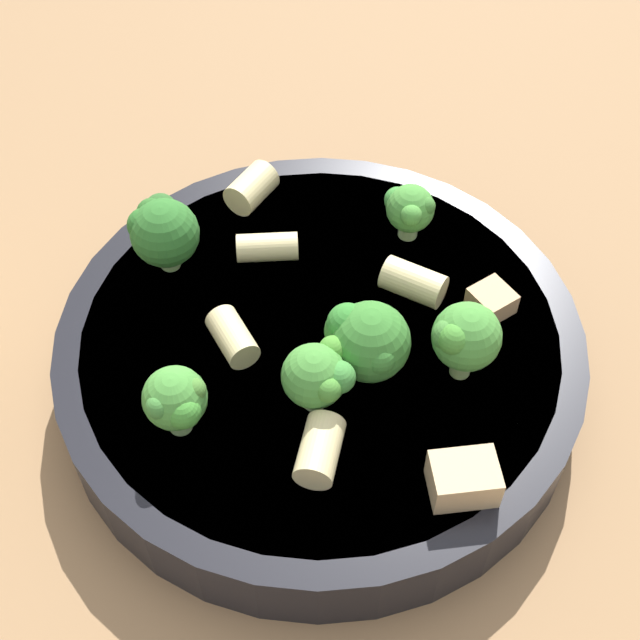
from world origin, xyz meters
TOP-DOWN VIEW (x-y plane):
  - ground_plane at (0.00, 0.00)m, footprint 2.00×2.00m
  - pasta_bowl at (0.00, 0.00)m, footprint 0.24×0.24m
  - broccoli_floret_0 at (-0.04, 0.06)m, footprint 0.03×0.03m
  - broccoli_floret_1 at (-0.04, 0.01)m, footprint 0.03×0.03m
  - broccoli_floret_2 at (-0.02, -0.01)m, footprint 0.04×0.04m
  - broccoli_floret_3 at (0.05, -0.05)m, footprint 0.03×0.02m
  - broccoli_floret_4 at (-0.03, -0.05)m, footprint 0.03×0.03m
  - broccoli_floret_5 at (0.06, 0.06)m, footprint 0.04×0.03m
  - rigatoni_0 at (0.09, 0.02)m, footprint 0.03×0.03m
  - rigatoni_1 at (0.05, 0.02)m, footprint 0.02×0.03m
  - rigatoni_2 at (-0.00, 0.04)m, footprint 0.03×0.02m
  - rigatoni_3 at (0.02, -0.05)m, footprint 0.03×0.03m
  - rigatoni_4 at (-0.06, 0.01)m, footprint 0.03×0.03m
  - chicken_chunk_0 at (-0.09, -0.04)m, footprint 0.02×0.03m
  - chicken_chunk_1 at (-0.00, -0.08)m, footprint 0.02×0.02m

SIDE VIEW (x-z plane):
  - ground_plane at x=0.00m, z-range 0.00..0.00m
  - pasta_bowl at x=0.00m, z-range 0.00..0.04m
  - chicken_chunk_1 at x=0.00m, z-range 0.03..0.04m
  - rigatoni_1 at x=0.05m, z-range 0.03..0.05m
  - rigatoni_2 at x=0.00m, z-range 0.03..0.05m
  - rigatoni_3 at x=0.02m, z-range 0.03..0.05m
  - chicken_chunk_0 at x=-0.09m, z-range 0.03..0.05m
  - rigatoni_4 at x=-0.06m, z-range 0.03..0.05m
  - rigatoni_0 at x=0.09m, z-range 0.03..0.05m
  - broccoli_floret_3 at x=0.05m, z-range 0.04..0.07m
  - broccoli_floret_1 at x=-0.04m, z-range 0.04..0.07m
  - broccoli_floret_0 at x=-0.04m, z-range 0.04..0.07m
  - broccoli_floret_2 at x=-0.02m, z-range 0.04..0.07m
  - broccoli_floret_5 at x=0.06m, z-range 0.04..0.07m
  - broccoli_floret_4 at x=-0.03m, z-range 0.04..0.08m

